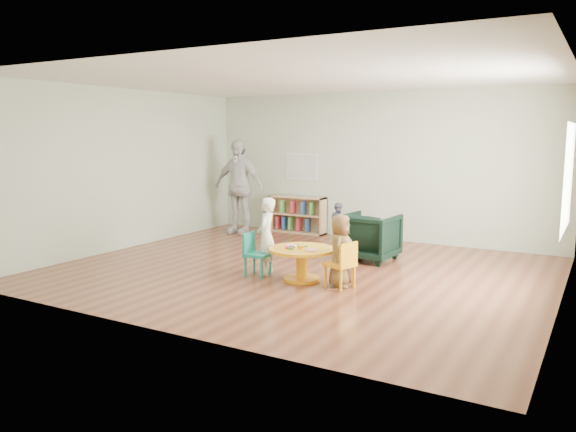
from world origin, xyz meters
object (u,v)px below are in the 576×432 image
Objects in this scene: kid_chair_left at (255,253)px; child_left at (266,236)px; kid_chair_right at (343,263)px; toddler at (338,222)px; child_right at (340,251)px; armchair at (370,237)px; activity_table at (302,258)px; bookshelf at (298,215)px; adult_caretaker at (238,187)px.

kid_chair_left is 0.56× the size of child_left.
kid_chair_right is 0.84× the size of toddler.
kid_chair_right is 0.18m from child_right.
armchair is 0.86× the size of child_right.
activity_table is 1.47× the size of kid_chair_left.
child_right is (1.30, 0.08, 0.15)m from kid_chair_left.
kid_chair_left is 0.29m from child_left.
activity_table is 0.76× the size of bookshelf.
child_right reaches higher than toddler.
bookshelf reaches higher than activity_table.
toddler is at bearing 176.26° from kid_chair_left.
armchair reaches higher than kid_chair_right.
armchair is 1.69m from child_right.
bookshelf is (-2.56, 3.44, 0.03)m from kid_chair_right.
kid_chair_left is at bearing 81.22° from child_right.
child_right is 1.31× the size of toddler.
child_right is at bearing 89.04° from kid_chair_left.
toddler is at bearing -43.31° from armchair.
adult_caretaker reaches higher than child_left.
child_right is (2.49, -3.36, 0.12)m from bookshelf.
kid_chair_right is at bearing -150.30° from child_right.
toddler is at bearing -23.84° from bookshelf.
activity_table is at bearing -60.35° from bookshelf.
kid_chair_left is 0.52× the size of bookshelf.
child_right is at bearing 71.04° from child_left.
child_left is 2.78m from toddler.
bookshelf reaches higher than kid_chair_right.
kid_chair_left is 1.37m from kid_chair_right.
armchair is 1.62m from toddler.
kid_chair_right is 0.52× the size of bookshelf.
activity_table is 0.48× the size of adult_caretaker.
kid_chair_right is at bearing -53.30° from bookshelf.
child_right reaches higher than kid_chair_right.
child_left is at bearing 62.60° from armchair.
bookshelf is (-1.90, 3.34, 0.05)m from activity_table.
activity_table is 1.69m from armchair.
armchair is (-0.31, 1.74, 0.05)m from kid_chair_right.
activity_table is at bearing 140.24° from toddler.
kid_chair_left is at bearing -172.11° from activity_table.
kid_chair_left is 1.31m from child_right.
child_right is at bearing 102.15° from armchair.
bookshelf is at bearing 32.32° from adult_caretaker.
kid_chair_left is at bearing -53.13° from adult_caretaker.
kid_chair_left is 0.74× the size of armchair.
adult_caretaker is at bearing 39.90° from toddler.
bookshelf is at bearing 53.33° from kid_chair_right.
child_left reaches higher than kid_chair_right.
child_left is at bearing 99.71° from kid_chair_right.
bookshelf is 1.35m from adult_caretaker.
bookshelf is at bearing 119.65° from activity_table.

